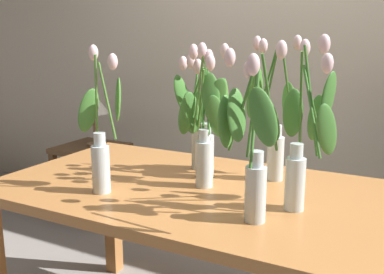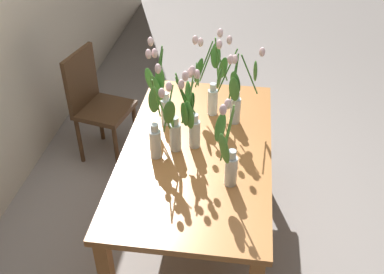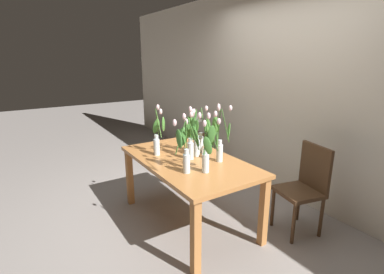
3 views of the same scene
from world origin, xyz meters
name	(u,v)px [view 1 (image 1 of 3)]	position (x,y,z in m)	size (l,w,h in m)	color
room_wall_rear	(302,32)	(0.00, 1.49, 1.35)	(9.00, 0.10, 2.70)	beige
dining_table	(198,209)	(0.00, 0.00, 0.65)	(1.60, 0.90, 0.74)	#B7753D
tulip_vase_0	(200,142)	(-0.01, 0.03, 0.91)	(0.16, 0.12, 0.55)	silver
tulip_vase_1	(102,144)	(-0.30, -0.20, 0.92)	(0.21, 0.15, 0.55)	silver
tulip_vase_2	(205,125)	(-0.02, 0.10, 0.97)	(0.28, 0.20, 0.55)	silver
tulip_vase_3	(305,143)	(0.42, -0.04, 0.97)	(0.22, 0.25, 0.58)	silver
tulip_vase_4	(272,126)	(0.21, 0.25, 0.96)	(0.20, 0.17, 0.58)	silver
tulip_vase_5	(253,149)	(0.29, -0.21, 0.97)	(0.25, 0.29, 0.56)	silver
tulip_vase_6	(203,131)	(-0.09, 0.22, 0.92)	(0.17, 0.18, 0.55)	silver
side_table	(92,161)	(-1.36, 0.95, 0.43)	(0.44, 0.44, 0.55)	brown
table_lamp	(93,104)	(-1.34, 0.97, 0.86)	(0.22, 0.22, 0.40)	olive
pillar_candle	(99,144)	(-1.24, 0.89, 0.59)	(0.06, 0.06, 0.07)	#CC4C23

